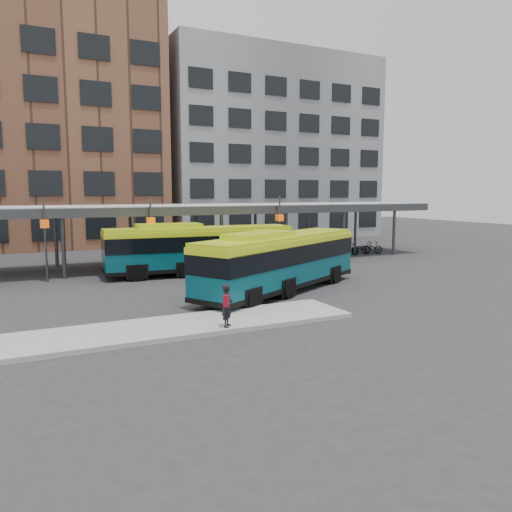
{
  "coord_description": "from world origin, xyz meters",
  "views": [
    {
      "loc": [
        -10.77,
        -20.46,
        5.06
      ],
      "look_at": [
        0.5,
        2.27,
        1.8
      ],
      "focal_mm": 35.0,
      "sensor_mm": 36.0,
      "label": 1
    }
  ],
  "objects": [
    {
      "name": "ground",
      "position": [
        0.0,
        0.0,
        0.0
      ],
      "size": [
        120.0,
        120.0,
        0.0
      ],
      "primitive_type": "plane",
      "color": "#28282B",
      "rests_on": "ground"
    },
    {
      "name": "boarding_island",
      "position": [
        -5.5,
        -3.0,
        0.09
      ],
      "size": [
        14.0,
        3.0,
        0.18
      ],
      "primitive_type": "cube",
      "color": "gray",
      "rests_on": "ground"
    },
    {
      "name": "canopy",
      "position": [
        -0.06,
        12.87,
        3.91
      ],
      "size": [
        40.0,
        6.53,
        4.8
      ],
      "color": "#999B9E",
      "rests_on": "ground"
    },
    {
      "name": "building_brick",
      "position": [
        -10.0,
        32.0,
        11.0
      ],
      "size": [
        26.0,
        14.0,
        22.0
      ],
      "primitive_type": "cube",
      "color": "brown",
      "rests_on": "ground"
    },
    {
      "name": "building_grey",
      "position": [
        16.0,
        32.0,
        10.0
      ],
      "size": [
        24.0,
        14.0,
        20.0
      ],
      "primitive_type": "cube",
      "color": "slate",
      "rests_on": "ground"
    },
    {
      "name": "bus_front",
      "position": [
        1.43,
        1.37,
        1.65
      ],
      "size": [
        11.29,
        7.58,
        3.17
      ],
      "rotation": [
        0.0,
        0.0,
        0.49
      ],
      "color": "#07424E",
      "rests_on": "ground"
    },
    {
      "name": "bus_rear",
      "position": [
        -0.33,
        8.54,
        1.65
      ],
      "size": [
        11.68,
        3.34,
        3.18
      ],
      "rotation": [
        0.0,
        0.0,
        -0.08
      ],
      "color": "#07424E",
      "rests_on": "ground"
    },
    {
      "name": "pedestrian",
      "position": [
        -3.83,
        -4.12,
        0.99
      ],
      "size": [
        0.65,
        0.69,
        1.59
      ],
      "rotation": [
        0.0,
        0.0,
        0.94
      ],
      "color": "black",
      "rests_on": "boarding_island"
    },
    {
      "name": "bike_rack",
      "position": [
        13.57,
        12.03,
        0.47
      ],
      "size": [
        6.83,
        1.68,
        1.04
      ],
      "color": "slate",
      "rests_on": "ground"
    }
  ]
}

